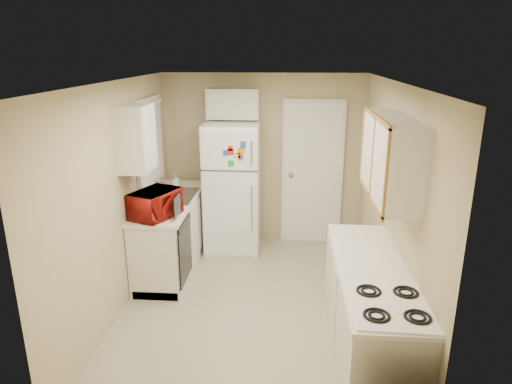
{
  "coord_description": "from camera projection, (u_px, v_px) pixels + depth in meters",
  "views": [
    {
      "loc": [
        0.36,
        -4.42,
        2.69
      ],
      "look_at": [
        0.0,
        0.5,
        1.15
      ],
      "focal_mm": 32.0,
      "sensor_mm": 36.0,
      "label": 1
    }
  ],
  "objects": [
    {
      "name": "microwave",
      "position": [
        155.0,
        204.0,
        5.08
      ],
      "size": [
        0.62,
        0.49,
        0.36
      ],
      "primitive_type": "imported",
      "rotation": [
        0.0,
        0.0,
        1.18
      ],
      "color": "#9E150D",
      "rests_on": "left_counter"
    },
    {
      "name": "upper_cabinet_right",
      "position": [
        392.0,
        158.0,
        3.94
      ],
      "size": [
        0.3,
        1.2,
        0.7
      ],
      "primitive_type": "cube",
      "color": "silver",
      "rests_on": "wall_right"
    },
    {
      "name": "interior_door",
      "position": [
        312.0,
        173.0,
        6.46
      ],
      "size": [
        0.86,
        0.06,
        2.08
      ],
      "primitive_type": "cube",
      "color": "white",
      "rests_on": "floor"
    },
    {
      "name": "floor",
      "position": [
        253.0,
        305.0,
        5.04
      ],
      "size": [
        3.8,
        3.8,
        0.0
      ],
      "primitive_type": "plane",
      "color": "#BDB9A2",
      "rests_on": "ground"
    },
    {
      "name": "wall_front",
      "position": [
        228.0,
        297.0,
        2.87
      ],
      "size": [
        2.8,
        2.8,
        0.0
      ],
      "primitive_type": "plane",
      "color": "tan",
      "rests_on": "floor"
    },
    {
      "name": "soap_bottle",
      "position": [
        176.0,
        181.0,
        6.16
      ],
      "size": [
        0.09,
        0.09,
        0.19
      ],
      "primitive_type": "imported",
      "rotation": [
        0.0,
        0.0,
        0.09
      ],
      "color": "silver",
      "rests_on": "left_counter"
    },
    {
      "name": "wall_back",
      "position": [
        263.0,
        160.0,
        6.49
      ],
      "size": [
        2.8,
        2.8,
        0.0
      ],
      "primitive_type": "plane",
      "color": "tan",
      "rests_on": "floor"
    },
    {
      "name": "wall_right",
      "position": [
        391.0,
        205.0,
        4.58
      ],
      "size": [
        3.8,
        3.8,
        0.0
      ],
      "primitive_type": "plane",
      "color": "tan",
      "rests_on": "floor"
    },
    {
      "name": "left_counter",
      "position": [
        173.0,
        233.0,
        5.84
      ],
      "size": [
        0.6,
        1.8,
        0.9
      ],
      "primitive_type": "cube",
      "color": "silver",
      "rests_on": "floor"
    },
    {
      "name": "upper_cabinet_left",
      "position": [
        136.0,
        138.0,
        4.8
      ],
      "size": [
        0.3,
        0.45,
        0.7
      ],
      "primitive_type": "cube",
      "color": "silver",
      "rests_on": "wall_left"
    },
    {
      "name": "right_counter",
      "position": [
        368.0,
        313.0,
        4.07
      ],
      "size": [
        0.6,
        2.0,
        0.9
      ],
      "primitive_type": "cube",
      "color": "silver",
      "rests_on": "floor"
    },
    {
      "name": "cabinet_over_fridge",
      "position": [
        233.0,
        104.0,
        6.14
      ],
      "size": [
        0.7,
        0.3,
        0.4
      ],
      "primitive_type": "cube",
      "color": "silver",
      "rests_on": "wall_back"
    },
    {
      "name": "wall_left",
      "position": [
        120.0,
        199.0,
        4.78
      ],
      "size": [
        3.8,
        3.8,
        0.0
      ],
      "primitive_type": "plane",
      "color": "tan",
      "rests_on": "floor"
    },
    {
      "name": "stove",
      "position": [
        386.0,
        360.0,
        3.48
      ],
      "size": [
        0.6,
        0.73,
        0.86
      ],
      "primitive_type": "cube",
      "rotation": [
        0.0,
        0.0,
        -0.04
      ],
      "color": "white",
      "rests_on": "floor"
    },
    {
      "name": "sink",
      "position": [
        174.0,
        199.0,
        5.86
      ],
      "size": [
        0.54,
        0.74,
        0.16
      ],
      "primitive_type": "cube",
      "color": "gray",
      "rests_on": "left_counter"
    },
    {
      "name": "ceiling",
      "position": [
        252.0,
        82.0,
        4.32
      ],
      "size": [
        3.8,
        3.8,
        0.0
      ],
      "primitive_type": "plane",
      "color": "white",
      "rests_on": "floor"
    },
    {
      "name": "window_blinds",
      "position": [
        150.0,
        142.0,
        5.66
      ],
      "size": [
        0.1,
        0.98,
        1.08
      ],
      "primitive_type": "cube",
      "color": "silver",
      "rests_on": "wall_left"
    },
    {
      "name": "refrigerator",
      "position": [
        233.0,
        188.0,
        6.23
      ],
      "size": [
        0.74,
        0.72,
        1.78
      ],
      "primitive_type": "cube",
      "rotation": [
        0.0,
        0.0,
        0.01
      ],
      "color": "white",
      "rests_on": "floor"
    },
    {
      "name": "dishwasher",
      "position": [
        184.0,
        250.0,
        5.23
      ],
      "size": [
        0.03,
        0.58,
        0.72
      ],
      "primitive_type": "cube",
      "color": "black",
      "rests_on": "floor"
    }
  ]
}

